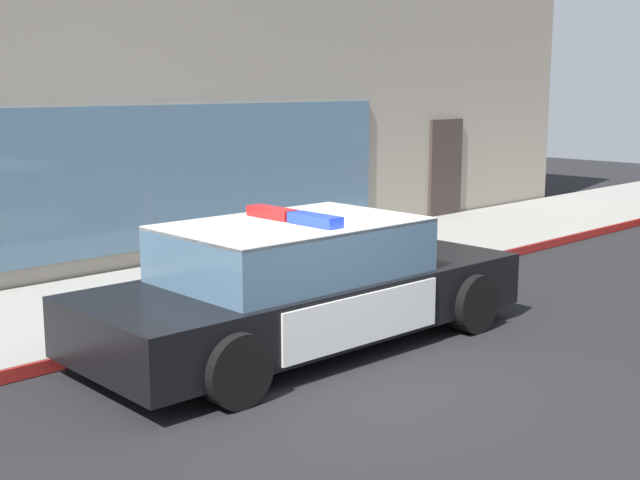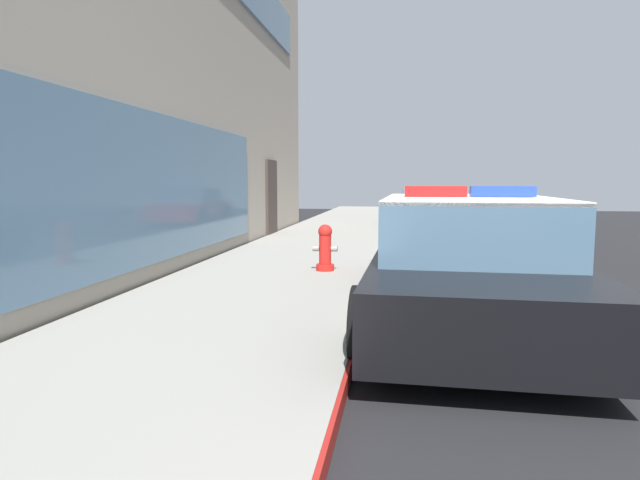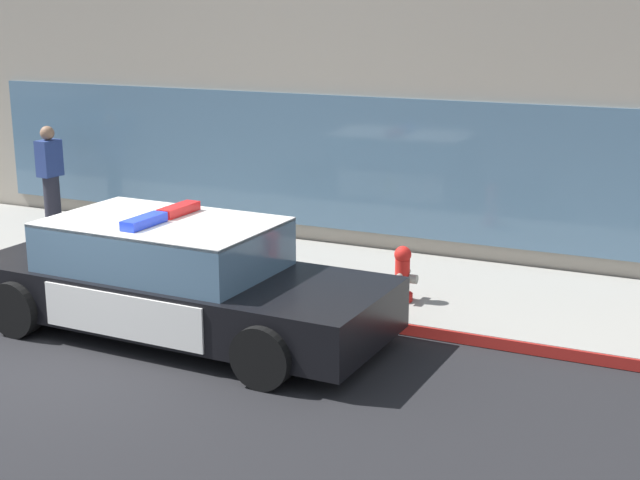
# 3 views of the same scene
# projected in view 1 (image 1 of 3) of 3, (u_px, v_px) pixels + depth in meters

# --- Properties ---
(ground) EXTENTS (48.00, 48.00, 0.00)m
(ground) POSITION_uv_depth(u_px,v_px,m) (332.00, 384.00, 8.07)
(ground) COLOR black
(sidewalk) EXTENTS (48.00, 3.03, 0.15)m
(sidewalk) POSITION_uv_depth(u_px,v_px,m) (123.00, 305.00, 10.66)
(sidewalk) COLOR gray
(sidewalk) RESTS_ON ground
(curb_red_paint) EXTENTS (28.80, 0.04, 0.14)m
(curb_red_paint) POSITION_uv_depth(u_px,v_px,m) (196.00, 330.00, 9.58)
(curb_red_paint) COLOR maroon
(curb_red_paint) RESTS_ON ground
(storefront_building) EXTENTS (19.67, 11.29, 8.17)m
(storefront_building) POSITION_uv_depth(u_px,v_px,m) (36.00, 18.00, 16.78)
(storefront_building) COLOR gray
(storefront_building) RESTS_ON ground
(police_cruiser) EXTENTS (5.18, 2.22, 1.49)m
(police_cruiser) POSITION_uv_depth(u_px,v_px,m) (303.00, 284.00, 9.16)
(police_cruiser) COLOR black
(police_cruiser) RESTS_ON ground
(fire_hydrant) EXTENTS (0.34, 0.39, 0.73)m
(fire_hydrant) POSITION_uv_depth(u_px,v_px,m) (327.00, 249.00, 12.03)
(fire_hydrant) COLOR red
(fire_hydrant) RESTS_ON sidewalk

